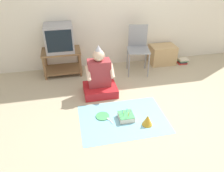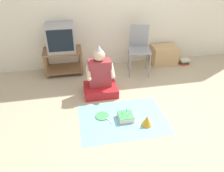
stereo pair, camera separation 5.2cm
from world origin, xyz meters
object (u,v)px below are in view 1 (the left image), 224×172
Objects in this scene: paper_plate at (103,116)px; folding_chair at (138,46)px; cardboard_box_stack at (162,55)px; book_pile at (183,61)px; birthday_cake at (126,116)px; person_seated at (100,79)px; party_hat_blue at (148,120)px; tv at (59,38)px.

folding_chair is at bearing 54.41° from paper_plate.
folding_chair is 0.75m from cardboard_box_stack.
book_pile is 1.06× the size of paper_plate.
cardboard_box_stack is 2.45× the size of birthday_cake.
person_seated is 5.34× the size of party_hat_blue.
birthday_cake is at bearing -137.67° from book_pile.
folding_chair is (1.45, -0.21, -0.19)m from tv.
person_seated is at bearing -143.09° from folding_chair.
party_hat_blue is at bearing -129.72° from book_pile.
person_seated is 1.09m from party_hat_blue.
folding_chair is 1.61m from birthday_cake.
book_pile is 2.21m from party_hat_blue.
tv is 1.74m from paper_plate.
cardboard_box_stack is 1.72m from person_seated.
paper_plate is at bearing -144.92° from book_pile.
folding_chair is at bearing -160.41° from cardboard_box_stack.
person_seated is at bearing -54.98° from tv.
birthday_cake is (0.25, -0.77, -0.23)m from person_seated.
paper_plate is at bearing 159.15° from birthday_cake.
folding_chair is at bearing -174.04° from book_pile.
folding_chair reaches higher than book_pile.
person_seated is (0.59, -0.85, -0.45)m from tv.
birthday_cake is 0.35m from paper_plate.
birthday_cake is at bearing -62.36° from tv.
folding_chair reaches higher than person_seated.
paper_plate is (-1.56, -1.51, -0.19)m from cardboard_box_stack.
birthday_cake is at bearing -113.03° from folding_chair.
tv is 2.61m from book_pile.
tv reaches higher than cardboard_box_stack.
cardboard_box_stack is at bearing 165.38° from book_pile.
person_seated is (-1.49, -0.87, 0.08)m from cardboard_box_stack.
birthday_cake is 0.32m from party_hat_blue.
party_hat_blue reaches higher than birthday_cake.
party_hat_blue reaches higher than paper_plate.
tv is at bearing 117.64° from birthday_cake.
tv reaches higher than paper_plate.
folding_chair is 4.27× the size of birthday_cake.
tv is at bearing 109.34° from paper_plate.
party_hat_blue is 0.80× the size of paper_plate.
folding_chair is 1.67m from paper_plate.
book_pile is 2.44m from paper_plate.
paper_plate is at bearing -70.66° from tv.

